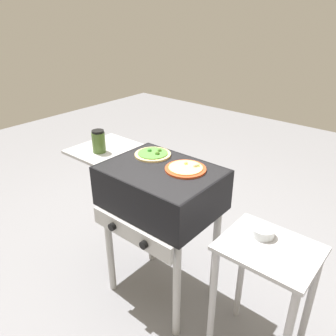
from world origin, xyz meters
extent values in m
plane|color=gray|center=(0.00, 0.00, 0.00)|extent=(8.00, 8.00, 0.00)
cube|color=black|center=(0.00, 0.00, 0.78)|extent=(0.64, 0.48, 0.24)
cube|color=black|center=(0.00, 0.00, 0.90)|extent=(0.61, 0.46, 0.01)
cube|color=#B0B0B0|center=(-0.48, 0.00, 0.89)|extent=(0.32, 0.41, 0.02)
cube|color=#B0B0B0|center=(-0.48, 0.00, 0.78)|extent=(0.02, 0.02, 0.24)
cube|color=#B0B0B0|center=(0.00, -0.25, 0.61)|extent=(0.58, 0.02, 0.10)
cylinder|color=black|center=(-0.12, -0.28, 0.61)|extent=(0.04, 0.02, 0.04)
cylinder|color=black|center=(0.12, -0.28, 0.61)|extent=(0.04, 0.02, 0.04)
cylinder|color=#B0B0B0|center=(-0.27, -0.19, 0.33)|extent=(0.04, 0.04, 0.66)
cylinder|color=#B0B0B0|center=(0.27, -0.19, 0.33)|extent=(0.04, 0.04, 0.66)
cylinder|color=#B0B0B0|center=(-0.27, 0.19, 0.33)|extent=(0.04, 0.04, 0.66)
cylinder|color=#B0B0B0|center=(0.27, 0.19, 0.33)|extent=(0.04, 0.04, 0.66)
cylinder|color=#C64723|center=(0.11, 0.07, 0.91)|extent=(0.23, 0.23, 0.01)
cylinder|color=#EDD17A|center=(0.11, 0.07, 0.92)|extent=(0.18, 0.18, 0.01)
sphere|color=#C4D784|center=(0.15, 0.13, 0.92)|extent=(0.02, 0.02, 0.02)
sphere|color=tan|center=(0.15, 0.11, 0.92)|extent=(0.02, 0.02, 0.02)
sphere|color=#D4D365|center=(0.09, 0.11, 0.92)|extent=(0.02, 0.02, 0.02)
cylinder|color=#E0C17F|center=(-0.16, 0.11, 0.91)|extent=(0.22, 0.22, 0.01)
cylinder|color=#4C8C38|center=(-0.16, 0.11, 0.92)|extent=(0.18, 0.18, 0.01)
sphere|color=#4F7E31|center=(-0.14, 0.15, 0.92)|extent=(0.02, 0.02, 0.02)
sphere|color=#4B7B2B|center=(-0.12, 0.11, 0.92)|extent=(0.03, 0.03, 0.03)
sphere|color=#398933|center=(-0.19, 0.11, 0.92)|extent=(0.02, 0.02, 0.02)
cylinder|color=#4C6B2D|center=(-0.44, -0.06, 0.96)|extent=(0.08, 0.08, 0.12)
cylinder|color=black|center=(-0.44, -0.06, 1.03)|extent=(0.07, 0.07, 0.01)
cube|color=#B2B2B7|center=(0.66, 0.00, 0.70)|extent=(0.44, 0.36, 0.02)
cylinder|color=#B2B2B7|center=(0.47, -0.15, 0.34)|extent=(0.04, 0.04, 0.69)
cylinder|color=#B2B2B7|center=(0.47, 0.15, 0.34)|extent=(0.04, 0.04, 0.69)
cylinder|color=#B2B2B7|center=(0.85, 0.15, 0.34)|extent=(0.04, 0.04, 0.69)
cylinder|color=silver|center=(0.60, 0.05, 0.73)|extent=(0.11, 0.11, 0.04)
cylinder|color=#996B47|center=(0.60, 0.05, 0.72)|extent=(0.09, 0.09, 0.02)
camera|label=1|loc=(1.08, -1.23, 1.70)|focal=35.72mm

